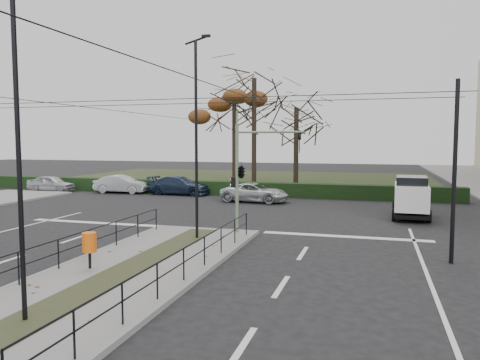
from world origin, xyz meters
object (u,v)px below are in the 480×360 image
object	(u,v)px
parked_car_second	(122,184)
bare_tree_near	(296,113)
traffic_light	(243,170)
parked_car_fourth	(255,193)
streetlamp_median_far	(197,137)
white_van	(411,196)
streetlamp_median_near	(19,150)
rust_tree	(234,92)
parked_car_third	(180,185)
litter_bin	(89,243)
parked_car_first	(51,183)
bare_tree_center	(254,86)

from	to	relation	value
parked_car_second	bare_tree_near	bearing A→B (deg)	-53.89
traffic_light	parked_car_fourth	xyz separation A→B (m)	(-2.23, 10.75, -2.19)
streetlamp_median_far	white_van	size ratio (longest dim) A/B	1.98
streetlamp_median_near	rust_tree	xyz separation A→B (m)	(-6.02, 35.58, 4.93)
streetlamp_median_far	bare_tree_near	size ratio (longest dim) A/B	0.87
streetlamp_median_far	parked_car_third	distance (m)	17.04
rust_tree	bare_tree_near	world-z (taller)	rust_tree
litter_bin	parked_car_first	world-z (taller)	parked_car_first
traffic_light	parked_car_fourth	bearing A→B (deg)	101.71
litter_bin	streetlamp_median_near	size ratio (longest dim) A/B	0.15
streetlamp_median_far	parked_car_second	world-z (taller)	streetlamp_median_far
parked_car_second	white_van	world-z (taller)	white_van
litter_bin	parked_car_second	world-z (taller)	parked_car_second
parked_car_third	traffic_light	bearing A→B (deg)	-145.11
streetlamp_median_near	parked_car_first	world-z (taller)	streetlamp_median_near
traffic_light	litter_bin	xyz separation A→B (m)	(-2.94, -6.79, -1.88)
parked_car_first	traffic_light	bearing A→B (deg)	-125.33
parked_car_third	white_van	world-z (taller)	white_van
litter_bin	parked_car_third	world-z (taller)	parked_car_third
traffic_light	parked_car_second	world-z (taller)	traffic_light
parked_car_fourth	rust_tree	xyz separation A→B (m)	(-5.64, 14.04, 8.14)
streetlamp_median_far	parked_car_second	bearing A→B (deg)	129.21
traffic_light	streetlamp_median_near	xyz separation A→B (m)	(-1.86, -10.79, 1.01)
parked_car_fourth	rust_tree	size ratio (longest dim) A/B	0.39
streetlamp_median_near	bare_tree_center	world-z (taller)	bare_tree_center
bare_tree_center	bare_tree_near	bearing A→B (deg)	-4.18
parked_car_fourth	rust_tree	bearing A→B (deg)	26.14
white_van	parked_car_first	bearing A→B (deg)	168.10
streetlamp_median_far	traffic_light	bearing A→B (deg)	50.09
traffic_light	parked_car_third	distance (m)	16.04
litter_bin	parked_car_second	distance (m)	22.41
parked_car_fourth	streetlamp_median_far	bearing A→B (deg)	-172.02
parked_car_third	bare_tree_center	xyz separation A→B (m)	(3.18, 10.01, 8.39)
streetlamp_median_far	rust_tree	bearing A→B (deg)	103.69
rust_tree	streetlamp_median_near	bearing A→B (deg)	-80.40
parked_car_first	parked_car_third	distance (m)	10.69
parked_car_second	bare_tree_near	world-z (taller)	bare_tree_near
parked_car_third	white_van	xyz separation A→B (m)	(15.89, -6.51, 0.46)
streetlamp_median_near	white_van	size ratio (longest dim) A/B	1.81
litter_bin	parked_car_fourth	size ratio (longest dim) A/B	0.25
traffic_light	parked_car_third	world-z (taller)	traffic_light
parked_car_fourth	bare_tree_near	distance (m)	13.63
traffic_light	bare_tree_near	xyz separation A→B (m)	(-1.52, 23.03, 3.66)
parked_car_first	parked_car_fourth	distance (m)	17.19
parked_car_first	white_van	xyz separation A→B (m)	(26.54, -5.59, 0.50)
bare_tree_near	parked_car_first	bearing A→B (deg)	-149.19
bare_tree_center	bare_tree_near	xyz separation A→B (m)	(3.99, -0.29, -2.60)
traffic_light	bare_tree_center	size ratio (longest dim) A/B	0.36
bare_tree_near	bare_tree_center	bearing A→B (deg)	175.82
traffic_light	streetlamp_median_near	bearing A→B (deg)	-99.76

